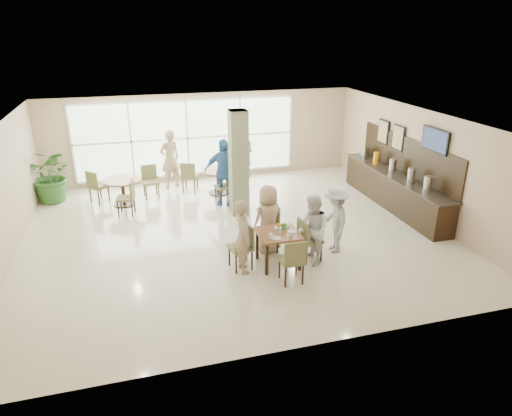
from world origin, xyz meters
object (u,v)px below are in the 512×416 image
object	(u,v)px
teen_left	(243,236)
teen_far	(268,219)
round_table_left	(123,186)
main_table	(278,237)
adult_a	(224,172)
buffet_counter	(395,188)
adult_b	(244,165)
teen_standing	(335,219)
potted_plant	(52,175)
round_table_right	(218,176)
adult_standing	(170,159)
teen_right	(313,230)

from	to	relation	value
teen_left	teen_far	size ratio (longest dim) A/B	1.01
teen_far	round_table_left	bearing A→B (deg)	-68.56
main_table	adult_a	world-z (taller)	adult_a
buffet_counter	adult_a	bearing A→B (deg)	161.61
teen_left	adult_b	world-z (taller)	adult_b
teen_standing	adult_a	bearing A→B (deg)	-144.80
adult_a	adult_b	size ratio (longest dim) A/B	1.15
potted_plant	adult_b	world-z (taller)	adult_b
buffet_counter	adult_b	distance (m)	4.44
adult_b	potted_plant	bearing A→B (deg)	-85.49
main_table	round_table_right	bearing A→B (deg)	94.20
round_table_left	adult_a	xyz separation A→B (m)	(2.77, -0.70, 0.38)
potted_plant	teen_far	xyz separation A→B (m)	(5.03, -4.66, -0.01)
round_table_right	potted_plant	distance (m)	4.74
main_table	teen_standing	world-z (taller)	teen_standing
buffet_counter	potted_plant	xyz separation A→B (m)	(-9.23, 3.01, 0.24)
teen_left	adult_a	xyz separation A→B (m)	(0.42, 3.88, 0.16)
teen_left	adult_standing	distance (m)	5.80
teen_right	round_table_left	bearing A→B (deg)	-142.46
buffet_counter	teen_left	distance (m)	5.50
teen_right	main_table	bearing A→B (deg)	-101.07
buffet_counter	adult_b	xyz separation A→B (m)	(-3.71, 2.43, 0.27)
adult_b	adult_standing	size ratio (longest dim) A/B	0.90
teen_standing	main_table	bearing A→B (deg)	-70.14
potted_plant	main_table	bearing A→B (deg)	-46.59
teen_right	adult_a	distance (m)	4.09
round_table_right	adult_standing	bearing A→B (deg)	143.85
teen_left	adult_standing	size ratio (longest dim) A/B	0.86
adult_a	adult_standing	distance (m)	2.26
main_table	teen_far	bearing A→B (deg)	91.30
round_table_right	teen_far	size ratio (longest dim) A/B	0.66
buffet_counter	adult_standing	size ratio (longest dim) A/B	2.56
buffet_counter	adult_a	size ratio (longest dim) A/B	2.49
teen_left	teen_standing	xyz separation A→B (m)	(2.20, 0.34, -0.02)
round_table_left	adult_a	bearing A→B (deg)	-14.23
round_table_left	teen_standing	distance (m)	6.22
round_table_left	adult_standing	size ratio (longest dim) A/B	0.59
teen_far	adult_b	bearing A→B (deg)	-114.32
round_table_right	teen_left	xyz separation A→B (m)	(-0.43, -4.77, 0.23)
buffet_counter	teen_far	world-z (taller)	buffet_counter
main_table	buffet_counter	distance (m)	4.79
main_table	buffet_counter	world-z (taller)	buffet_counter
teen_far	adult_b	world-z (taller)	adult_b
adult_b	adult_standing	xyz separation A→B (m)	(-2.13, 0.93, 0.10)
potted_plant	teen_standing	xyz separation A→B (m)	(6.47, -5.05, -0.03)
round_table_left	teen_far	bearing A→B (deg)	-51.14
adult_a	adult_standing	xyz separation A→B (m)	(-1.30, 1.85, -0.03)
round_table_right	teen_standing	xyz separation A→B (m)	(1.77, -4.43, 0.20)
buffet_counter	teen_left	size ratio (longest dim) A/B	2.99
teen_left	teen_far	xyz separation A→B (m)	(0.76, 0.72, -0.01)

